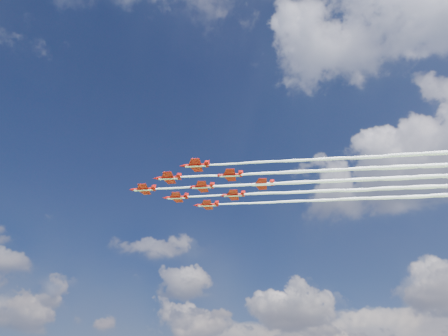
% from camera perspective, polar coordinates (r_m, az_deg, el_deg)
% --- Properties ---
extents(jet_lead, '(92.35, 62.90, 2.55)m').
position_cam_1_polar(jet_lead, '(160.98, 7.57, -1.98)').
color(jet_lead, '#BA0F0A').
extents(jet_row2_port, '(92.35, 62.90, 2.55)m').
position_cam_1_polar(jet_row2_port, '(155.13, 11.70, -0.41)').
color(jet_row2_port, '#BA0F0A').
extents(jet_row2_starb, '(92.35, 62.90, 2.55)m').
position_cam_1_polar(jet_row2_starb, '(168.78, 11.26, -3.05)').
color(jet_row2_starb, '#BA0F0A').
extents(jet_row3_port, '(92.35, 62.90, 2.55)m').
position_cam_1_polar(jet_row3_port, '(150.27, 16.13, 1.28)').
color(jet_row3_port, '#BA0F0A').
extents(jet_row3_centre, '(92.35, 62.90, 2.55)m').
position_cam_1_polar(jet_row3_centre, '(163.59, 15.31, -1.59)').
color(jet_row3_centre, '#BA0F0A').
extents(jet_row3_starb, '(92.35, 62.90, 2.55)m').
position_cam_1_polar(jet_row3_starb, '(177.28, 14.61, -4.02)').
color(jet_row3_starb, '#BA0F0A').
extents(jet_row4_port, '(92.35, 62.90, 2.55)m').
position_cam_1_polar(jet_row4_port, '(159.37, 19.59, -0.02)').
color(jet_row4_port, '#BA0F0A').
extents(jet_row4_starb, '(92.35, 62.90, 2.55)m').
position_cam_1_polar(jet_row4_starb, '(172.70, 18.55, -2.64)').
color(jet_row4_starb, '#BA0F0A').
extents(jet_tail, '(92.35, 62.90, 2.55)m').
position_cam_1_polar(jet_tail, '(169.07, 22.67, -1.18)').
color(jet_tail, '#BA0F0A').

